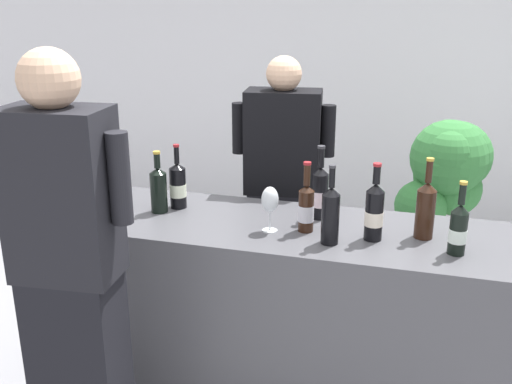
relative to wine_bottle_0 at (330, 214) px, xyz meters
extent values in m
cube|color=white|center=(-0.26, 2.75, 0.32)|extent=(8.00, 0.10, 2.80)
cube|color=#4C4C51|center=(-0.26, 0.15, -0.61)|extent=(2.09, 0.67, 0.94)
cylinder|color=black|center=(0.00, 0.00, -0.02)|extent=(0.08, 0.08, 0.22)
cone|color=black|center=(0.00, 0.00, 0.10)|extent=(0.08, 0.08, 0.03)
cylinder|color=black|center=(0.00, 0.00, 0.16)|extent=(0.03, 0.03, 0.09)
cylinder|color=#333338|center=(0.00, 0.00, 0.21)|extent=(0.03, 0.03, 0.01)
cylinder|color=black|center=(0.18, 0.09, -0.02)|extent=(0.08, 0.08, 0.22)
cone|color=black|center=(0.18, 0.09, 0.10)|extent=(0.08, 0.08, 0.04)
cylinder|color=black|center=(0.18, 0.09, 0.16)|extent=(0.03, 0.03, 0.08)
cylinder|color=maroon|center=(0.18, 0.09, 0.21)|extent=(0.04, 0.04, 0.01)
cylinder|color=white|center=(0.18, 0.09, -0.04)|extent=(0.08, 0.08, 0.06)
cylinder|color=black|center=(0.39, 0.18, -0.03)|extent=(0.08, 0.08, 0.22)
cone|color=black|center=(0.39, 0.18, 0.10)|extent=(0.08, 0.08, 0.04)
cylinder|color=black|center=(0.39, 0.18, 0.17)|extent=(0.03, 0.03, 0.10)
cylinder|color=#B79333|center=(0.39, 0.18, 0.22)|extent=(0.03, 0.03, 0.01)
cylinder|color=black|center=(-0.10, 0.29, -0.02)|extent=(0.08, 0.08, 0.22)
cone|color=black|center=(-0.10, 0.29, 0.10)|extent=(0.08, 0.08, 0.03)
cylinder|color=black|center=(-0.10, 0.29, 0.17)|extent=(0.03, 0.03, 0.09)
cylinder|color=#333338|center=(-0.10, 0.29, 0.22)|extent=(0.04, 0.04, 0.01)
cylinder|color=silver|center=(-0.10, 0.29, -0.04)|extent=(0.08, 0.08, 0.08)
cylinder|color=black|center=(0.52, 0.04, -0.04)|extent=(0.07, 0.07, 0.18)
cone|color=black|center=(0.52, 0.04, 0.06)|extent=(0.07, 0.07, 0.04)
cylinder|color=black|center=(0.52, 0.04, 0.12)|extent=(0.03, 0.03, 0.09)
cylinder|color=#B79333|center=(0.52, 0.04, 0.17)|extent=(0.03, 0.03, 0.01)
cylinder|color=silver|center=(0.52, 0.04, -0.05)|extent=(0.07, 0.07, 0.06)
cylinder|color=black|center=(-0.13, 0.11, -0.04)|extent=(0.07, 0.07, 0.19)
cone|color=black|center=(-0.13, 0.11, 0.07)|extent=(0.07, 0.07, 0.03)
cylinder|color=black|center=(-0.13, 0.11, 0.13)|extent=(0.03, 0.03, 0.10)
cylinder|color=maroon|center=(-0.13, 0.11, 0.18)|extent=(0.03, 0.03, 0.01)
cylinder|color=silver|center=(-0.13, 0.11, -0.05)|extent=(0.07, 0.07, 0.08)
cylinder|color=black|center=(-0.87, 0.16, -0.04)|extent=(0.08, 0.08, 0.20)
cone|color=black|center=(-0.87, 0.16, 0.08)|extent=(0.08, 0.08, 0.03)
cylinder|color=black|center=(-0.87, 0.16, 0.13)|extent=(0.03, 0.03, 0.07)
cylinder|color=#B79333|center=(-0.87, 0.16, 0.17)|extent=(0.04, 0.04, 0.01)
cylinder|color=black|center=(-0.81, 0.24, -0.03)|extent=(0.08, 0.08, 0.20)
cone|color=black|center=(-0.81, 0.24, 0.08)|extent=(0.08, 0.08, 0.03)
cylinder|color=black|center=(-0.81, 0.24, 0.14)|extent=(0.03, 0.03, 0.09)
cylinder|color=maroon|center=(-0.81, 0.24, 0.19)|extent=(0.03, 0.03, 0.01)
cylinder|color=#E5EECD|center=(-0.81, 0.24, -0.04)|extent=(0.08, 0.08, 0.07)
cylinder|color=silver|center=(-0.28, 0.06, -0.13)|extent=(0.07, 0.07, 0.00)
cylinder|color=silver|center=(-0.28, 0.06, -0.08)|extent=(0.01, 0.01, 0.09)
ellipsoid|color=silver|center=(-0.28, 0.06, 0.02)|extent=(0.08, 0.08, 0.12)
ellipsoid|color=maroon|center=(-0.28, 0.06, 0.00)|extent=(0.06, 0.06, 0.04)
cube|color=black|center=(-0.39, 0.75, -0.62)|extent=(0.40, 0.29, 0.91)
cube|color=black|center=(-0.39, 0.75, 0.12)|extent=(0.44, 0.29, 0.57)
sphere|color=#D8AD8C|center=(-0.39, 0.75, 0.49)|extent=(0.19, 0.19, 0.19)
cylinder|color=black|center=(-0.15, 0.78, 0.19)|extent=(0.08, 0.08, 0.28)
cylinder|color=black|center=(-0.63, 0.71, 0.19)|extent=(0.08, 0.08, 0.28)
cube|color=black|center=(-0.90, -0.58, -0.61)|extent=(0.37, 0.27, 0.94)
cube|color=black|center=(-0.90, -0.58, 0.19)|extent=(0.40, 0.27, 0.65)
sphere|color=#D8AD8C|center=(-0.90, -0.58, 0.61)|extent=(0.22, 0.22, 0.22)
cylinder|color=black|center=(-1.13, -0.60, 0.26)|extent=(0.08, 0.08, 0.34)
cylinder|color=black|center=(-0.67, -0.56, 0.26)|extent=(0.08, 0.08, 0.34)
cylinder|color=brown|center=(0.50, 1.41, -0.94)|extent=(0.38, 0.38, 0.27)
sphere|color=#387F3D|center=(0.51, 1.47, -0.21)|extent=(0.39, 0.39, 0.39)
sphere|color=#387F3D|center=(0.52, 1.40, -0.07)|extent=(0.48, 0.48, 0.48)
sphere|color=#387F3D|center=(0.58, 1.44, -0.29)|extent=(0.35, 0.35, 0.35)
sphere|color=#387F3D|center=(0.38, 1.33, -0.38)|extent=(0.33, 0.33, 0.33)
sphere|color=#387F3D|center=(0.57, 1.47, -0.08)|extent=(0.44, 0.44, 0.44)
sphere|color=#387F3D|center=(0.52, 1.30, -0.02)|extent=(0.31, 0.31, 0.31)
cylinder|color=#4C3823|center=(0.50, 1.41, -0.51)|extent=(0.05, 0.05, 0.60)
camera|label=1|loc=(0.33, -2.31, 0.86)|focal=40.68mm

